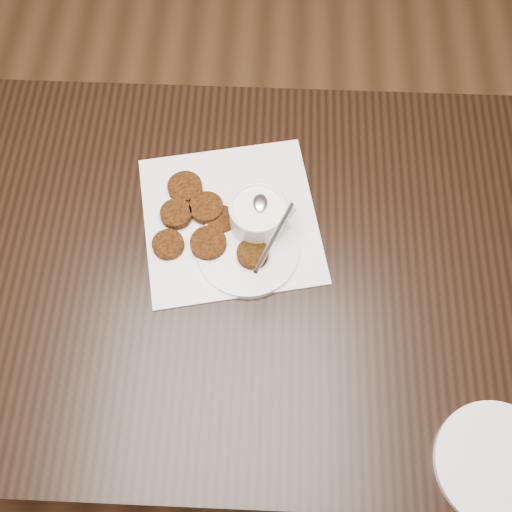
{
  "coord_description": "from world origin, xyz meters",
  "views": [
    {
      "loc": [
        0.11,
        -0.38,
        1.75
      ],
      "look_at": [
        0.09,
        0.08,
        0.8
      ],
      "focal_mm": 42.73,
      "sensor_mm": 36.0,
      "label": 1
    }
  ],
  "objects_px": {
    "napkin": "(230,220)",
    "sauce_ramekin": "(258,206)",
    "plate_empty": "(498,465)",
    "table": "(216,330)",
    "plate_with_patty": "(248,249)"
  },
  "relations": [
    {
      "from": "plate_empty",
      "to": "sauce_ramekin",
      "type": "bearing_deg",
      "value": 133.61
    },
    {
      "from": "sauce_ramekin",
      "to": "plate_empty",
      "type": "distance_m",
      "value": 0.57
    },
    {
      "from": "napkin",
      "to": "plate_with_patty",
      "type": "xyz_separation_m",
      "value": [
        0.04,
        -0.07,
        0.01
      ]
    },
    {
      "from": "napkin",
      "to": "sauce_ramekin",
      "type": "height_order",
      "value": "sauce_ramekin"
    },
    {
      "from": "napkin",
      "to": "plate_with_patty",
      "type": "height_order",
      "value": "plate_with_patty"
    },
    {
      "from": "table",
      "to": "sauce_ramekin",
      "type": "xyz_separation_m",
      "value": [
        0.09,
        0.08,
        0.45
      ]
    },
    {
      "from": "table",
      "to": "sauce_ramekin",
      "type": "distance_m",
      "value": 0.47
    },
    {
      "from": "table",
      "to": "sauce_ramekin",
      "type": "height_order",
      "value": "sauce_ramekin"
    },
    {
      "from": "plate_with_patty",
      "to": "napkin",
      "type": "bearing_deg",
      "value": 118.83
    },
    {
      "from": "table",
      "to": "plate_with_patty",
      "type": "bearing_deg",
      "value": 16.9
    },
    {
      "from": "plate_empty",
      "to": "table",
      "type": "bearing_deg",
      "value": 145.55
    },
    {
      "from": "sauce_ramekin",
      "to": "plate_with_patty",
      "type": "bearing_deg",
      "value": -105.82
    },
    {
      "from": "sauce_ramekin",
      "to": "plate_with_patty",
      "type": "xyz_separation_m",
      "value": [
        -0.02,
        -0.05,
        -0.06
      ]
    },
    {
      "from": "table",
      "to": "plate_with_patty",
      "type": "distance_m",
      "value": 0.4
    },
    {
      "from": "table",
      "to": "napkin",
      "type": "bearing_deg",
      "value": 64.61
    }
  ]
}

